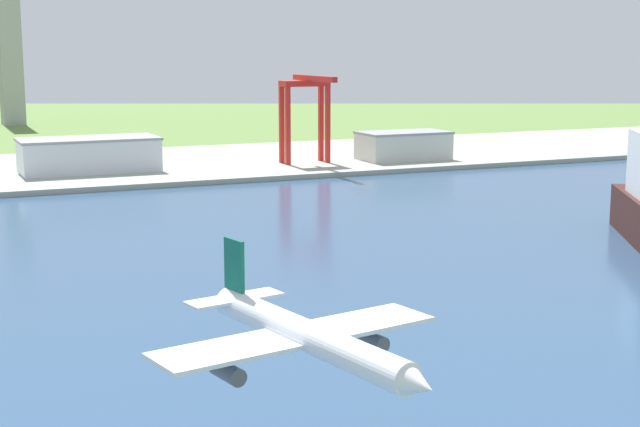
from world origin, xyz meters
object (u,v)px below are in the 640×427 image
Objects in this scene: airplane_landing at (307,337)px; port_crane_red at (306,100)px; warehouse_main at (89,155)px; warehouse_annex at (403,145)px.

port_crane_red is (142.46, 330.68, 6.66)m from airplane_landing.
port_crane_red is 106.79m from warehouse_main.
warehouse_main is at bearing 83.53° from airplane_landing.
port_crane_red is 1.04× the size of warehouse_annex.
port_crane_red is at bearing 174.19° from warehouse_annex.
port_crane_red reaches higher than warehouse_main.
airplane_landing is 0.89× the size of warehouse_annex.
port_crane_red is 56.97m from warehouse_annex.
port_crane_red reaches higher than airplane_landing.
port_crane_red is at bearing -6.69° from warehouse_main.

